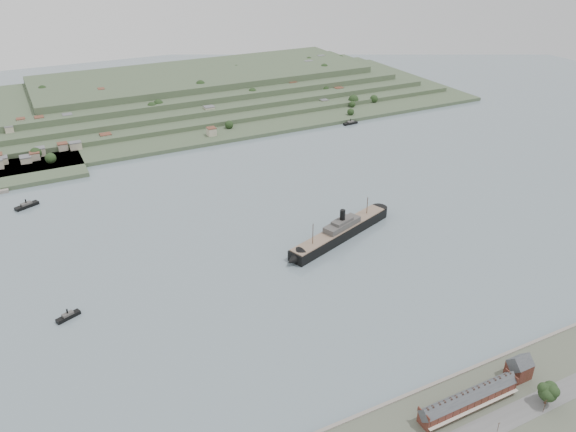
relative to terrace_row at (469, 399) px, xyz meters
name	(u,v)px	position (x,y,z in m)	size (l,w,h in m)	color
ground	(315,247)	(10.00, 168.02, -6.84)	(1400.00, 1400.00, 0.00)	slate
near_shore	(511,428)	(10.00, -18.73, -5.83)	(220.00, 80.00, 2.60)	#4C5142
terrace_row	(469,399)	(0.00, 0.00, 0.00)	(55.60, 9.80, 11.07)	#4F281C
gabled_building	(519,367)	(37.50, 4.02, 1.34)	(10.40, 10.18, 14.09)	#4F281C
far_peninsula	(186,95)	(37.91, 561.12, 5.04)	(760.00, 309.00, 30.00)	#3E5136
steamship	(338,233)	(30.07, 169.85, -1.85)	(108.61, 48.67, 27.05)	black
tugboat	(68,316)	(-162.38, 161.63, -5.24)	(14.97, 9.11, 6.56)	black
ferry_west	(27,205)	(-172.30, 331.45, -5.10)	(19.80, 12.90, 7.24)	black
ferry_east	(350,123)	(183.52, 393.02, -5.23)	(18.15, 6.31, 6.68)	black
fig_tree	(549,392)	(35.61, -15.79, 2.81)	(11.24, 9.73, 12.54)	#432D1F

